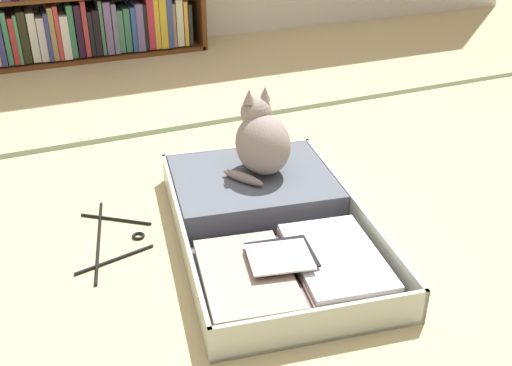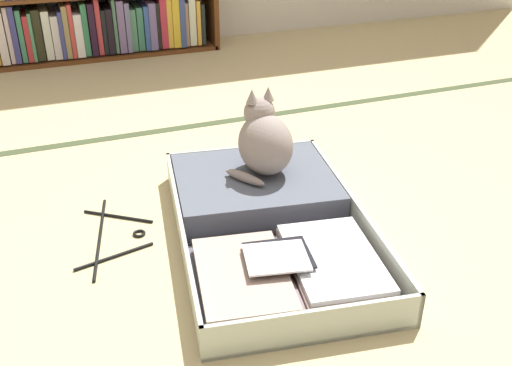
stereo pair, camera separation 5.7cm
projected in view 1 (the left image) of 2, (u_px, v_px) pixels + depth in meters
The scene contains 5 objects.
ground_plane at pixel (244, 251), 1.79m from camera, with size 10.00×10.00×0.00m, color tan.
tatami_border at pixel (161, 131), 2.59m from camera, with size 4.80×0.05×0.00m.
open_suitcase at pixel (266, 217), 1.88m from camera, with size 0.70×1.02×0.11m.
black_cat at pixel (261, 141), 1.98m from camera, with size 0.24×0.24×0.29m.
clothes_hanger at pixel (112, 239), 1.84m from camera, with size 0.27×0.45×0.01m.
Camera 1 is at (-0.54, -1.37, 1.05)m, focal length 41.20 mm.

